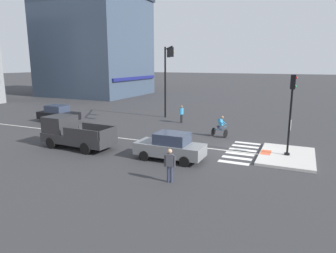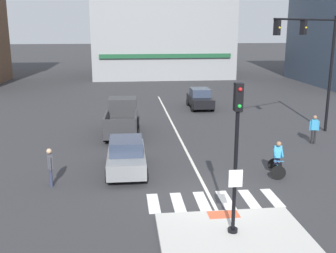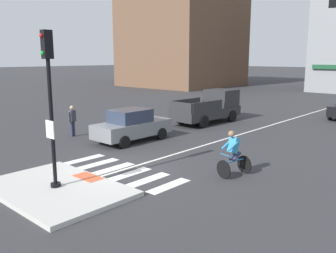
{
  "view_description": "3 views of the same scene",
  "coord_description": "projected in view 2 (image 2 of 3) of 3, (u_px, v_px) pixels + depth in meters",
  "views": [
    {
      "loc": [
        -19.11,
        -3.55,
        5.65
      ],
      "look_at": [
        -0.78,
        4.66,
        1.41
      ],
      "focal_mm": 32.31,
      "sensor_mm": 36.0,
      "label": 1
    },
    {
      "loc": [
        -3.36,
        -14.47,
        6.59
      ],
      "look_at": [
        -1.22,
        5.13,
        1.69
      ],
      "focal_mm": 43.08,
      "sensor_mm": 36.0,
      "label": 2
    },
    {
      "loc": [
        9.9,
        -8.58,
        4.19
      ],
      "look_at": [
        -0.57,
        3.01,
        1.17
      ],
      "focal_mm": 38.26,
      "sensor_mm": 36.0,
      "label": 3
    }
  ],
  "objects": [
    {
      "name": "crosswalk_stripe_d",
      "position": [
        226.0,
        200.0,
        15.76
      ],
      "size": [
        0.44,
        1.8,
        0.01
      ],
      "primitive_type": "cube",
      "color": "silver",
      "rests_on": "ground"
    },
    {
      "name": "tactile_pad_front",
      "position": [
        223.0,
        214.0,
        14.2
      ],
      "size": [
        1.1,
        0.6,
        0.01
      ],
      "primitive_type": "cube",
      "color": "#DB5B38",
      "rests_on": "traffic_island"
    },
    {
      "name": "building_far_block",
      "position": [
        160.0,
        25.0,
        56.29
      ],
      "size": [
        18.54,
        16.64,
        13.6
      ],
      "color": "gray",
      "rests_on": "ground"
    },
    {
      "name": "crosswalk_stripe_a",
      "position": [
        153.0,
        203.0,
        15.46
      ],
      "size": [
        0.44,
        1.8,
        0.01
      ],
      "primitive_type": "cube",
      "color": "silver",
      "rests_on": "ground"
    },
    {
      "name": "crosswalk_stripe_e",
      "position": [
        249.0,
        199.0,
        15.86
      ],
      "size": [
        0.44,
        1.8,
        0.01
      ],
      "primitive_type": "cube",
      "color": "silver",
      "rests_on": "ground"
    },
    {
      "name": "cyclist",
      "position": [
        277.0,
        158.0,
        18.06
      ],
      "size": [
        0.88,
        1.21,
        1.68
      ],
      "color": "black",
      "rests_on": "ground"
    },
    {
      "name": "crosswalk_stripe_f",
      "position": [
        272.0,
        198.0,
        15.96
      ],
      "size": [
        0.44,
        1.8,
        0.01
      ],
      "primitive_type": "cube",
      "color": "silver",
      "rests_on": "ground"
    },
    {
      "name": "ground_plane",
      "position": [
        213.0,
        198.0,
        15.9
      ],
      "size": [
        300.0,
        300.0,
        0.0
      ],
      "primitive_type": "plane",
      "color": "#333335"
    },
    {
      "name": "traffic_light_mast",
      "position": [
        316.0,
        54.0,
        23.94
      ],
      "size": [
        5.1,
        3.08,
        7.24
      ],
      "color": "black",
      "rests_on": "ground"
    },
    {
      "name": "pickup_truck_charcoal_westbound_far",
      "position": [
        122.0,
        118.0,
        25.42
      ],
      "size": [
        2.21,
        5.17,
        2.08
      ],
      "color": "#2D2D30",
      "rests_on": "ground"
    },
    {
      "name": "pedestrian_at_curb_left",
      "position": [
        50.0,
        164.0,
        16.89
      ],
      "size": [
        0.29,
        0.54,
        1.67
      ],
      "color": "#2D334C",
      "rests_on": "ground"
    },
    {
      "name": "crosswalk_stripe_b",
      "position": [
        178.0,
        202.0,
        15.56
      ],
      "size": [
        0.44,
        1.8,
        0.01
      ],
      "primitive_type": "cube",
      "color": "silver",
      "rests_on": "ground"
    },
    {
      "name": "pedestrian_waiting_far_side",
      "position": [
        314.0,
        127.0,
        23.13
      ],
      "size": [
        0.54,
        0.3,
        1.67
      ],
      "color": "black",
      "rests_on": "ground"
    },
    {
      "name": "car_grey_westbound_near",
      "position": [
        126.0,
        155.0,
        18.59
      ],
      "size": [
        1.87,
        4.11,
        1.64
      ],
      "color": "slate",
      "rests_on": "ground"
    },
    {
      "name": "car_black_eastbound_distant",
      "position": [
        200.0,
        99.0,
        33.31
      ],
      "size": [
        1.9,
        4.13,
        1.64
      ],
      "color": "black",
      "rests_on": "ground"
    },
    {
      "name": "signal_pole",
      "position": [
        236.0,
        146.0,
        12.31
      ],
      "size": [
        0.44,
        0.38,
        4.83
      ],
      "color": "black",
      "rests_on": "traffic_island"
    },
    {
      "name": "lane_centre_line",
      "position": [
        177.0,
        134.0,
        25.54
      ],
      "size": [
        0.14,
        28.0,
        0.01
      ],
      "primitive_type": "cube",
      "color": "silver",
      "rests_on": "ground"
    },
    {
      "name": "traffic_island",
      "position": [
        233.0,
        234.0,
        13.03
      ],
      "size": [
        4.79,
        3.17,
        0.15
      ],
      "primitive_type": "cube",
      "color": "beige",
      "rests_on": "ground"
    },
    {
      "name": "crosswalk_stripe_c",
      "position": [
        202.0,
        201.0,
        15.66
      ],
      "size": [
        0.44,
        1.8,
        0.01
      ],
      "primitive_type": "cube",
      "color": "silver",
      "rests_on": "ground"
    }
  ]
}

